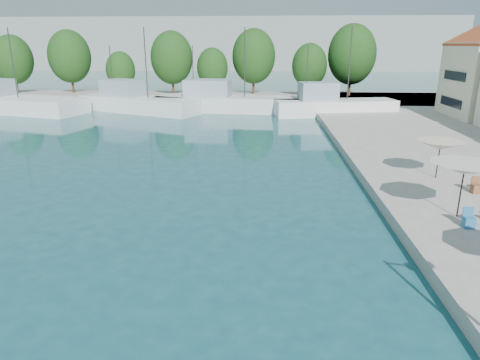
# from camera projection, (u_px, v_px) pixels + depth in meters

# --- Properties ---
(quay_far) EXTENTS (90.00, 16.00, 0.60)m
(quay_far) POSITION_uv_depth(u_px,v_px,m) (209.00, 99.00, 62.13)
(quay_far) COLOR #9B938C
(quay_far) RESTS_ON ground
(hill_west) EXTENTS (180.00, 40.00, 16.00)m
(hill_west) POSITION_uv_depth(u_px,v_px,m) (180.00, 44.00, 149.53)
(hill_west) COLOR gray
(hill_west) RESTS_ON ground
(hill_east) EXTENTS (140.00, 40.00, 12.00)m
(hill_east) POSITION_uv_depth(u_px,v_px,m) (369.00, 50.00, 165.21)
(hill_east) COLOR gray
(hill_east) RESTS_ON ground
(trawler_01) EXTENTS (21.76, 11.16, 10.20)m
(trawler_01) POSITION_uv_depth(u_px,v_px,m) (2.00, 102.00, 52.73)
(trawler_01) COLOR white
(trawler_01) RESTS_ON ground
(trawler_02) EXTENTS (15.95, 10.17, 10.20)m
(trawler_02) POSITION_uv_depth(u_px,v_px,m) (136.00, 103.00, 52.16)
(trawler_02) COLOR silver
(trawler_02) RESTS_ON ground
(trawler_03) EXTENTS (18.51, 6.24, 10.20)m
(trawler_03) POSITION_uv_depth(u_px,v_px,m) (226.00, 102.00, 52.64)
(trawler_03) COLOR silver
(trawler_03) RESTS_ON ground
(trawler_04) EXTENTS (14.30, 5.90, 10.20)m
(trawler_04) POSITION_uv_depth(u_px,v_px,m) (332.00, 106.00, 49.32)
(trawler_04) COLOR silver
(trawler_04) RESTS_ON ground
(tree_01) EXTENTS (5.93, 5.93, 8.78)m
(tree_01) POSITION_uv_depth(u_px,v_px,m) (13.00, 60.00, 65.68)
(tree_01) COLOR #3F2B19
(tree_01) RESTS_ON quay_far
(tree_02) EXTENTS (6.44, 6.44, 9.53)m
(tree_02) POSITION_uv_depth(u_px,v_px,m) (70.00, 56.00, 66.27)
(tree_02) COLOR #3F2B19
(tree_02) RESTS_ON quay_far
(tree_03) EXTENTS (4.29, 4.29, 6.35)m
(tree_03) POSITION_uv_depth(u_px,v_px,m) (121.00, 70.00, 63.71)
(tree_03) COLOR #3F2B19
(tree_03) RESTS_ON quay_far
(tree_04) EXTENTS (6.28, 6.28, 9.30)m
(tree_04) POSITION_uv_depth(u_px,v_px,m) (172.00, 58.00, 64.18)
(tree_04) COLOR #3F2B19
(tree_04) RESTS_ON quay_far
(tree_05) EXTENTS (4.65, 4.65, 6.89)m
(tree_05) POSITION_uv_depth(u_px,v_px,m) (212.00, 68.00, 64.06)
(tree_05) COLOR #3F2B19
(tree_05) RESTS_ON quay_far
(tree_06) EXTENTS (6.52, 6.52, 9.65)m
(tree_06) POSITION_uv_depth(u_px,v_px,m) (254.00, 56.00, 64.65)
(tree_06) COLOR #3F2B19
(tree_06) RESTS_ON quay_far
(tree_07) EXTENTS (5.09, 5.09, 7.53)m
(tree_07) POSITION_uv_depth(u_px,v_px,m) (309.00, 66.00, 62.11)
(tree_07) COLOR #3F2B19
(tree_07) RESTS_ON quay_far
(tree_08) EXTENTS (6.90, 6.90, 10.22)m
(tree_08) POSITION_uv_depth(u_px,v_px,m) (352.00, 54.00, 61.98)
(tree_08) COLOR #3F2B19
(tree_08) RESTS_ON quay_far
(umbrella_white) EXTENTS (2.96, 2.96, 2.46)m
(umbrella_white) POSITION_uv_depth(u_px,v_px,m) (465.00, 169.00, 18.24)
(umbrella_white) COLOR black
(umbrella_white) RESTS_ON quay_right
(umbrella_cream) EXTENTS (2.68, 2.68, 2.16)m
(umbrella_cream) POSITION_uv_depth(u_px,v_px,m) (440.00, 145.00, 23.86)
(umbrella_cream) COLOR black
(umbrella_cream) RESTS_ON quay_right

